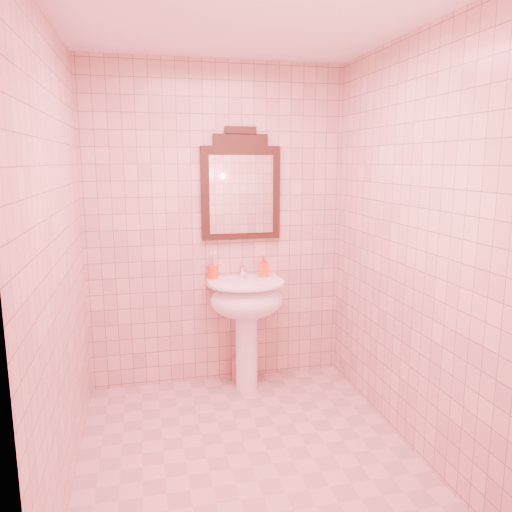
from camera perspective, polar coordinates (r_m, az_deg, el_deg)
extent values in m
plane|color=#C99C91|center=(3.28, -1.01, -21.60)|extent=(2.20, 2.20, 0.00)
cube|color=#DDAC9A|center=(3.89, -4.43, 3.24)|extent=(2.00, 0.02, 2.50)
cylinder|color=white|center=(3.93, -1.09, -10.21)|extent=(0.17, 0.17, 0.70)
ellipsoid|color=white|center=(3.80, -1.05, -5.09)|extent=(0.56, 0.46, 0.28)
cube|color=white|center=(3.92, -1.55, -2.83)|extent=(0.56, 0.15, 0.05)
cylinder|color=white|center=(3.76, -1.06, -3.11)|extent=(0.58, 0.58, 0.02)
cylinder|color=white|center=(3.91, -1.56, -1.76)|extent=(0.04, 0.04, 0.09)
cylinder|color=white|center=(3.85, -1.40, -1.43)|extent=(0.02, 0.10, 0.02)
cylinder|color=white|center=(3.80, -1.25, -1.88)|extent=(0.02, 0.02, 0.04)
cube|color=white|center=(3.90, -1.59, -0.94)|extent=(0.02, 0.07, 0.01)
cube|color=black|center=(3.87, -1.75, 7.20)|extent=(0.61, 0.05, 0.71)
cube|color=black|center=(3.87, -1.79, 13.13)|extent=(0.42, 0.05, 0.09)
cube|color=black|center=(3.87, -1.79, 14.15)|extent=(0.24, 0.05, 0.06)
cube|color=white|center=(3.84, -1.67, 7.02)|extent=(0.49, 0.01, 0.59)
cylinder|color=red|center=(3.87, -4.97, -1.84)|extent=(0.08, 0.08, 0.10)
cylinder|color=silver|center=(3.87, -4.71, -1.18)|extent=(0.01, 0.01, 0.19)
cylinder|color=#338CD8|center=(3.88, -5.16, -1.15)|extent=(0.01, 0.01, 0.19)
cylinder|color=#E5334C|center=(3.85, -5.09, -1.25)|extent=(0.01, 0.01, 0.19)
imported|color=#DA4112|center=(3.91, 0.88, -1.18)|extent=(0.09, 0.09, 0.17)
cube|color=#DC9081|center=(4.17, -1.66, -12.73)|extent=(0.17, 0.13, 0.19)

